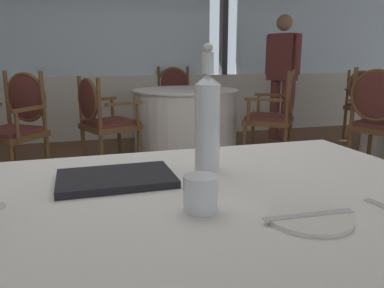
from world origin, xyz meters
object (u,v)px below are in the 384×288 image
(water_bottle, at_px, (207,120))
(dining_chair_3_1, at_px, (278,110))
(dining_chair_3_0, at_px, (102,116))
(diner_person_0, at_px, (282,70))
(side_plate, at_px, (308,217))
(dining_chair_0_1, at_px, (17,119))
(dining_chair_3_2, at_px, (174,97))
(dining_chair_1_2, at_px, (380,115))
(menu_book, at_px, (116,178))
(dining_chair_1_1, at_px, (366,100))
(water_tumbler, at_px, (201,193))

(water_bottle, xyz_separation_m, dining_chair_3_1, (1.60, 2.40, -0.33))
(dining_chair_3_0, bearing_deg, diner_person_0, -2.85)
(side_plate, bearing_deg, dining_chair_0_1, 108.07)
(water_bottle, height_order, dining_chair_3_1, water_bottle)
(dining_chair_0_1, height_order, dining_chair_3_2, dining_chair_0_1)
(dining_chair_1_2, height_order, dining_chair_3_1, dining_chair_1_2)
(menu_book, height_order, dining_chair_0_1, dining_chair_0_1)
(water_bottle, xyz_separation_m, diner_person_0, (2.25, 3.48, 0.02))
(dining_chair_3_0, xyz_separation_m, diner_person_0, (2.39, 0.85, 0.38))
(dining_chair_3_0, height_order, dining_chair_3_2, dining_chair_3_2)
(dining_chair_1_1, relative_size, dining_chair_3_2, 0.96)
(dining_chair_0_1, xyz_separation_m, dining_chair_3_0, (0.73, 0.11, -0.03))
(side_plate, relative_size, dining_chair_1_2, 0.18)
(side_plate, relative_size, water_tumbler, 2.20)
(dining_chair_1_2, bearing_deg, diner_person_0, 65.83)
(side_plate, distance_m, dining_chair_1_1, 4.79)
(side_plate, relative_size, menu_book, 0.57)
(menu_book, xyz_separation_m, dining_chair_0_1, (-0.59, 2.55, -0.19))
(dining_chair_3_0, bearing_deg, water_tumbler, -111.94)
(side_plate, xyz_separation_m, dining_chair_1_1, (3.23, 3.53, -0.21))
(dining_chair_0_1, bearing_deg, dining_chair_3_2, 167.64)
(side_plate, xyz_separation_m, dining_chair_0_1, (-0.95, 2.92, -0.19))
(dining_chair_1_1, height_order, dining_chair_3_0, dining_chair_1_1)
(side_plate, xyz_separation_m, diner_person_0, (2.16, 3.89, 0.17))
(water_tumbler, bearing_deg, menu_book, 121.18)
(dining_chair_1_1, distance_m, dining_chair_3_2, 2.55)
(menu_book, height_order, dining_chair_3_0, dining_chair_3_0)
(dining_chair_3_0, bearing_deg, side_plate, -108.14)
(menu_book, xyz_separation_m, dining_chair_1_2, (2.48, 1.70, -0.17))
(side_plate, height_order, water_tumbler, water_tumbler)
(side_plate, height_order, dining_chair_3_2, dining_chair_3_2)
(water_bottle, bearing_deg, side_plate, -78.02)
(water_tumbler, distance_m, diner_person_0, 4.46)
(diner_person_0, bearing_deg, dining_chair_1_1, -42.95)
(dining_chair_3_1, distance_m, dining_chair_3_2, 1.76)
(dining_chair_1_2, xyz_separation_m, dining_chair_3_1, (-0.61, 0.72, -0.02))
(water_tumbler, bearing_deg, side_plate, -28.94)
(dining_chair_1_1, bearing_deg, water_tumbler, -37.85)
(dining_chair_3_2, relative_size, diner_person_0, 0.60)
(side_plate, height_order, dining_chair_0_1, dining_chair_0_1)
(side_plate, relative_size, dining_chair_3_0, 0.20)
(dining_chair_1_2, bearing_deg, dining_chair_3_1, 107.20)
(dining_chair_0_1, bearing_deg, dining_chair_3_0, 136.52)
(dining_chair_0_1, distance_m, dining_chair_3_2, 2.34)
(menu_book, bearing_deg, dining_chair_1_1, 41.16)
(menu_book, bearing_deg, dining_chair_3_2, 73.33)
(water_bottle, bearing_deg, diner_person_0, 57.14)
(dining_chair_3_0, bearing_deg, water_bottle, -109.34)
(side_plate, bearing_deg, dining_chair_1_2, 44.46)
(dining_chair_3_2, bearing_deg, dining_chair_1_2, 36.09)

